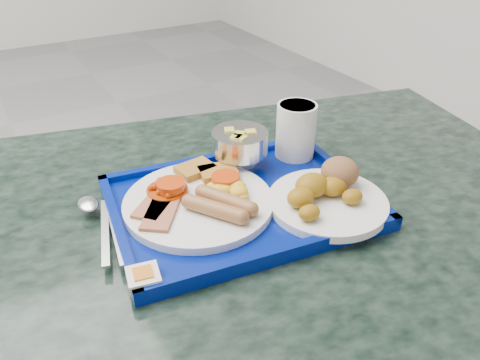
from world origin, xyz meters
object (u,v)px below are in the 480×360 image
at_px(bread_plate, 327,193).
at_px(fruit_bowl, 240,143).
at_px(tray, 240,203).
at_px(juice_cup, 296,129).
at_px(main_plate, 202,198).
at_px(table, 229,304).

relative_size(bread_plate, fruit_bowl, 1.89).
xyz_separation_m(tray, bread_plate, (0.12, -0.08, 0.02)).
bearing_deg(juice_cup, bread_plate, -107.81).
distance_m(main_plate, fruit_bowl, 0.14).
relative_size(main_plate, juice_cup, 2.33).
distance_m(tray, bread_plate, 0.14).
height_order(table, tray, tray).
relative_size(tray, juice_cup, 4.35).
bearing_deg(tray, table, -157.79).
bearing_deg(tray, juice_cup, 25.92).
height_order(main_plate, juice_cup, juice_cup).
xyz_separation_m(table, juice_cup, (0.20, 0.09, 0.26)).
bearing_deg(table, juice_cup, 25.37).
bearing_deg(juice_cup, tray, -154.08).
xyz_separation_m(table, main_plate, (-0.03, 0.03, 0.22)).
bearing_deg(fruit_bowl, bread_plate, -71.54).
height_order(bread_plate, juice_cup, juice_cup).
distance_m(main_plate, bread_plate, 0.20).
distance_m(tray, fruit_bowl, 0.13).
distance_m(table, bread_plate, 0.28).
xyz_separation_m(tray, fruit_bowl, (0.06, 0.10, 0.05)).
xyz_separation_m(table, tray, (0.03, 0.01, 0.20)).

